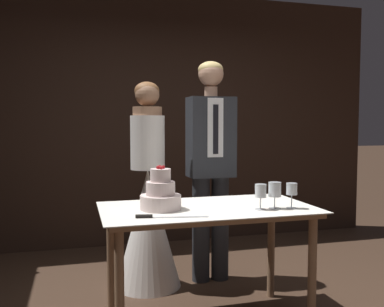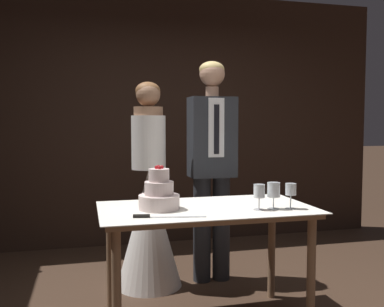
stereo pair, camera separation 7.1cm
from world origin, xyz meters
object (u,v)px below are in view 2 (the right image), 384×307
object	(u,v)px
bride	(149,212)
cake_knife	(155,216)
groom	(212,159)
cake_table	(206,221)
wine_glass_far	(259,192)
wine_glass_middle	(291,191)
tiered_cake	(159,195)
wine_glass_near	(274,191)

from	to	relation	value
bride	cake_knife	bearing A→B (deg)	-96.11
cake_knife	groom	world-z (taller)	groom
cake_table	bride	xyz separation A→B (m)	(-0.27, 0.77, -0.08)
cake_knife	wine_glass_far	world-z (taller)	wine_glass_far
cake_table	groom	bearing A→B (deg)	70.58
wine_glass_far	groom	size ratio (longest dim) A/B	0.09
groom	cake_knife	bearing A→B (deg)	-122.94
groom	cake_table	bearing A→B (deg)	-109.42
wine_glass_middle	groom	xyz separation A→B (m)	(-0.25, 0.96, 0.13)
cake_knife	wine_glass_middle	world-z (taller)	wine_glass_middle
cake_knife	groom	xyz separation A→B (m)	(0.65, 1.00, 0.25)
tiered_cake	wine_glass_far	bearing A→B (deg)	-16.09
tiered_cake	wine_glass_near	distance (m)	0.74
wine_glass_middle	tiered_cake	bearing A→B (deg)	166.80
wine_glass_far	bride	distance (m)	1.14
tiered_cake	bride	size ratio (longest dim) A/B	0.17
tiered_cake	wine_glass_far	distance (m)	0.65
cake_table	wine_glass_near	bearing A→B (deg)	-22.52
cake_knife	wine_glass_far	size ratio (longest dim) A/B	2.58
wine_glass_near	tiered_cake	bearing A→B (deg)	166.40
bride	groom	xyz separation A→B (m)	(0.54, -0.00, 0.43)
cake_table	groom	xyz separation A→B (m)	(0.27, 0.77, 0.35)
bride	tiered_cake	bearing A→B (deg)	-93.30
bride	groom	distance (m)	0.69
cake_knife	wine_glass_near	xyz separation A→B (m)	(0.79, 0.06, 0.11)
cake_table	tiered_cake	bearing A→B (deg)	178.94
wine_glass_middle	wine_glass_far	distance (m)	0.21
tiered_cake	wine_glass_near	bearing A→B (deg)	-13.60
cake_knife	groom	distance (m)	1.22
cake_table	bride	size ratio (longest dim) A/B	0.83
wine_glass_far	bride	world-z (taller)	bride
cake_table	wine_glass_far	xyz separation A→B (m)	(0.31, -0.17, 0.21)
cake_knife	groom	size ratio (longest dim) A/B	0.23
cake_knife	wine_glass_near	size ratio (longest dim) A/B	2.46
cake_knife	wine_glass_far	distance (m)	0.70
wine_glass_middle	cake_knife	bearing A→B (deg)	-177.20
bride	groom	bearing A→B (deg)	-0.04
wine_glass_near	groom	world-z (taller)	groom
tiered_cake	wine_glass_middle	bearing A→B (deg)	-13.20
wine_glass_middle	groom	size ratio (longest dim) A/B	0.09
tiered_cake	groom	distance (m)	0.98
wine_glass_far	groom	distance (m)	0.95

